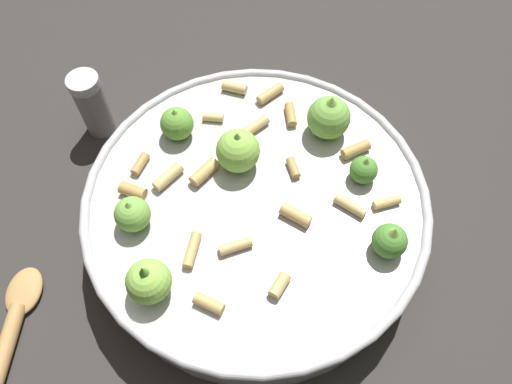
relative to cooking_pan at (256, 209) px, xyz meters
The scene contains 3 objects.
ground_plane 0.04m from the cooking_pan, 46.99° to the left, with size 2.40×2.40×0.00m, color #2D2B28.
cooking_pan is the anchor object (origin of this frame).
pepper_shaker 0.24m from the cooking_pan, 93.91° to the right, with size 0.04×0.04×0.09m.
Camera 1 is at (0.21, 0.13, 0.48)m, focal length 34.01 mm.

